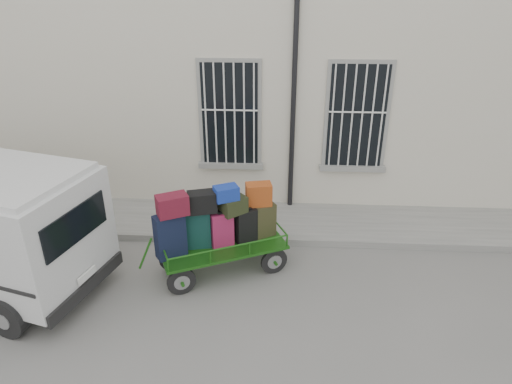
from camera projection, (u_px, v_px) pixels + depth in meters
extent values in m
plane|color=slate|center=(237.00, 286.00, 8.07)|extent=(80.00, 80.00, 0.00)
cube|color=beige|center=(255.00, 59.00, 11.71)|extent=(24.00, 5.00, 6.00)
cylinder|color=black|center=(294.00, 91.00, 9.43)|extent=(0.11, 0.11, 5.60)
cube|color=black|center=(230.00, 115.00, 9.79)|extent=(1.20, 0.08, 2.20)
cube|color=gray|center=(231.00, 165.00, 10.28)|extent=(1.45, 0.22, 0.12)
cube|color=black|center=(357.00, 117.00, 9.65)|extent=(1.20, 0.08, 2.20)
cube|color=gray|center=(352.00, 168.00, 10.13)|extent=(1.45, 0.22, 0.12)
cube|color=slate|center=(247.00, 221.00, 10.01)|extent=(24.00, 1.70, 0.15)
cylinder|color=black|center=(182.00, 282.00, 7.77)|extent=(0.48, 0.26, 0.50)
cylinder|color=gray|center=(182.00, 282.00, 7.77)|extent=(0.29, 0.20, 0.28)
cylinder|color=black|center=(172.00, 258.00, 8.41)|extent=(0.48, 0.26, 0.50)
cylinder|color=gray|center=(172.00, 258.00, 8.41)|extent=(0.29, 0.20, 0.28)
cylinder|color=black|center=(274.00, 261.00, 8.32)|extent=(0.48, 0.26, 0.50)
cylinder|color=gray|center=(274.00, 261.00, 8.32)|extent=(0.29, 0.20, 0.28)
cylinder|color=black|center=(259.00, 240.00, 8.96)|extent=(0.48, 0.26, 0.50)
cylinder|color=gray|center=(259.00, 240.00, 8.96)|extent=(0.29, 0.20, 0.28)
cube|color=#1E5C15|center=(222.00, 246.00, 8.23)|extent=(2.43, 1.83, 0.05)
cylinder|color=#1E5C15|center=(145.00, 254.00, 7.73)|extent=(0.28, 0.16, 0.56)
cube|color=black|center=(170.00, 236.00, 7.74)|extent=(0.56, 0.50, 0.80)
cube|color=black|center=(168.00, 214.00, 7.56)|extent=(0.24, 0.20, 0.03)
cube|color=#0C2B29|center=(197.00, 228.00, 8.04)|extent=(0.51, 0.35, 0.72)
cube|color=black|center=(196.00, 209.00, 7.87)|extent=(0.22, 0.20, 0.03)
cube|color=#851853|center=(222.00, 229.00, 8.04)|extent=(0.45, 0.37, 0.67)
cube|color=black|center=(221.00, 212.00, 7.89)|extent=(0.19, 0.17, 0.03)
cube|color=black|center=(246.00, 225.00, 8.24)|extent=(0.52, 0.47, 0.63)
cube|color=black|center=(246.00, 208.00, 8.10)|extent=(0.22, 0.19, 0.03)
cube|color=#2F3319|center=(264.00, 219.00, 8.41)|extent=(0.48, 0.45, 0.64)
cube|color=black|center=(264.00, 203.00, 8.26)|extent=(0.20, 0.20, 0.03)
cube|color=#581128|center=(172.00, 205.00, 7.51)|extent=(0.59, 0.50, 0.35)
cube|color=black|center=(202.00, 202.00, 7.75)|extent=(0.54, 0.41, 0.36)
cube|color=#292D16|center=(233.00, 205.00, 7.93)|extent=(0.55, 0.54, 0.29)
cube|color=#95391B|center=(259.00, 194.00, 8.17)|extent=(0.50, 0.37, 0.40)
cube|color=navy|center=(226.00, 193.00, 7.75)|extent=(0.48, 0.42, 0.24)
cube|color=black|center=(76.00, 225.00, 6.87)|extent=(0.40, 1.35, 0.55)
cube|color=black|center=(87.00, 286.00, 7.37)|extent=(0.58, 1.80, 0.22)
cube|color=white|center=(87.00, 275.00, 7.26)|extent=(0.14, 0.41, 0.12)
cylinder|color=black|center=(8.00, 317.00, 6.85)|extent=(0.71, 0.39, 0.67)
cylinder|color=black|center=(86.00, 253.00, 8.40)|extent=(0.71, 0.39, 0.67)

